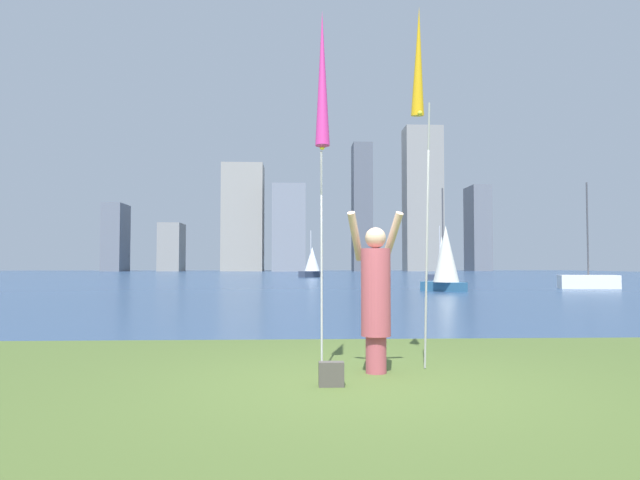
{
  "coord_description": "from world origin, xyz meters",
  "views": [
    {
      "loc": [
        -0.76,
        -6.02,
        1.2
      ],
      "look_at": [
        -0.11,
        8.5,
        1.82
      ],
      "focal_mm": 32.81,
      "sensor_mm": 36.0,
      "label": 1
    }
  ],
  "objects_px": {
    "kite_flag_left": "(322,84)",
    "kite_flag_right": "(419,70)",
    "sailboat_2": "(588,281)",
    "sailboat_7": "(312,262)",
    "sailboat_8": "(441,259)",
    "bag": "(331,374)",
    "sailboat_6": "(446,258)",
    "person": "(376,293)"
  },
  "relations": [
    {
      "from": "kite_flag_left",
      "to": "kite_flag_right",
      "type": "xyz_separation_m",
      "value": [
        1.21,
        0.55,
        0.37
      ]
    },
    {
      "from": "sailboat_2",
      "to": "sailboat_7",
      "type": "bearing_deg",
      "value": 115.2
    },
    {
      "from": "kite_flag_left",
      "to": "kite_flag_right",
      "type": "relative_size",
      "value": 0.94
    },
    {
      "from": "sailboat_8",
      "to": "bag",
      "type": "bearing_deg",
      "value": -105.76
    },
    {
      "from": "bag",
      "to": "sailboat_6",
      "type": "height_order",
      "value": "sailboat_6"
    },
    {
      "from": "sailboat_8",
      "to": "person",
      "type": "bearing_deg",
      "value": -105.3
    },
    {
      "from": "sailboat_6",
      "to": "sailboat_8",
      "type": "xyz_separation_m",
      "value": [
        5.03,
        20.49,
        0.14
      ]
    },
    {
      "from": "person",
      "to": "sailboat_2",
      "type": "height_order",
      "value": "sailboat_2"
    },
    {
      "from": "kite_flag_right",
      "to": "sailboat_8",
      "type": "bearing_deg",
      "value": 75.35
    },
    {
      "from": "bag",
      "to": "sailboat_8",
      "type": "xyz_separation_m",
      "value": [
        11.53,
        40.86,
        1.53
      ]
    },
    {
      "from": "kite_flag_left",
      "to": "sailboat_2",
      "type": "distance_m",
      "value": 26.98
    },
    {
      "from": "bag",
      "to": "sailboat_8",
      "type": "bearing_deg",
      "value": 74.24
    },
    {
      "from": "sailboat_7",
      "to": "person",
      "type": "bearing_deg",
      "value": -90.95
    },
    {
      "from": "sailboat_6",
      "to": "sailboat_8",
      "type": "bearing_deg",
      "value": 76.2
    },
    {
      "from": "sailboat_7",
      "to": "sailboat_2",
      "type": "bearing_deg",
      "value": -64.8
    },
    {
      "from": "kite_flag_left",
      "to": "sailboat_2",
      "type": "relative_size",
      "value": 0.75
    },
    {
      "from": "sailboat_6",
      "to": "sailboat_8",
      "type": "distance_m",
      "value": 21.1
    },
    {
      "from": "kite_flag_left",
      "to": "kite_flag_right",
      "type": "height_order",
      "value": "kite_flag_right"
    },
    {
      "from": "sailboat_2",
      "to": "sailboat_8",
      "type": "relative_size",
      "value": 1.24
    },
    {
      "from": "kite_flag_right",
      "to": "sailboat_2",
      "type": "relative_size",
      "value": 0.8
    },
    {
      "from": "sailboat_7",
      "to": "kite_flag_right",
      "type": "bearing_deg",
      "value": -90.27
    },
    {
      "from": "sailboat_8",
      "to": "sailboat_2",
      "type": "bearing_deg",
      "value": -80.44
    },
    {
      "from": "kite_flag_left",
      "to": "sailboat_8",
      "type": "height_order",
      "value": "sailboat_8"
    },
    {
      "from": "kite_flag_right",
      "to": "sailboat_7",
      "type": "xyz_separation_m",
      "value": [
        0.23,
        49.9,
        -2.12
      ]
    },
    {
      "from": "kite_flag_right",
      "to": "sailboat_6",
      "type": "xyz_separation_m",
      "value": [
        5.35,
        19.22,
        -2.08
      ]
    },
    {
      "from": "kite_flag_left",
      "to": "bag",
      "type": "distance_m",
      "value": 3.15
    },
    {
      "from": "kite_flag_left",
      "to": "sailboat_7",
      "type": "relative_size",
      "value": 0.9
    },
    {
      "from": "person",
      "to": "sailboat_2",
      "type": "xyz_separation_m",
      "value": [
        13.98,
        22.42,
        -0.5
      ]
    },
    {
      "from": "kite_flag_left",
      "to": "bag",
      "type": "xyz_separation_m",
      "value": [
        0.06,
        -0.59,
        -3.09
      ]
    },
    {
      "from": "person",
      "to": "kite_flag_right",
      "type": "bearing_deg",
      "value": 50.08
    },
    {
      "from": "kite_flag_right",
      "to": "sailboat_2",
      "type": "bearing_deg",
      "value": 58.67
    },
    {
      "from": "kite_flag_left",
      "to": "sailboat_6",
      "type": "height_order",
      "value": "sailboat_6"
    },
    {
      "from": "kite_flag_left",
      "to": "sailboat_2",
      "type": "height_order",
      "value": "sailboat_2"
    },
    {
      "from": "person",
      "to": "sailboat_7",
      "type": "xyz_separation_m",
      "value": [
        0.84,
        50.35,
        0.58
      ]
    },
    {
      "from": "person",
      "to": "kite_flag_left",
      "type": "height_order",
      "value": "kite_flag_left"
    },
    {
      "from": "sailboat_7",
      "to": "sailboat_8",
      "type": "distance_m",
      "value": 14.38
    },
    {
      "from": "kite_flag_left",
      "to": "sailboat_6",
      "type": "bearing_deg",
      "value": 71.65
    },
    {
      "from": "kite_flag_right",
      "to": "sailboat_8",
      "type": "distance_m",
      "value": 41.09
    },
    {
      "from": "person",
      "to": "bag",
      "type": "xyz_separation_m",
      "value": [
        -0.54,
        -0.7,
        -0.77
      ]
    },
    {
      "from": "kite_flag_left",
      "to": "kite_flag_right",
      "type": "bearing_deg",
      "value": 24.7
    },
    {
      "from": "person",
      "to": "bag",
      "type": "bearing_deg",
      "value": -114.72
    },
    {
      "from": "kite_flag_right",
      "to": "sailboat_2",
      "type": "distance_m",
      "value": 25.92
    }
  ]
}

